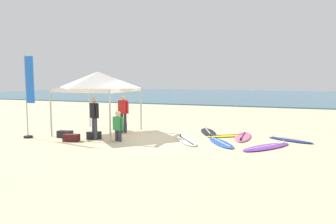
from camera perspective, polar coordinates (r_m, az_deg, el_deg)
The scene contains 18 objects.
ground_plane at distance 13.24m, azimuth -4.00°, elevation -4.64°, with size 80.00×80.00×0.00m, color beige.
sea at distance 46.06m, azimuth 13.54°, elevation 2.93°, with size 80.00×36.00×0.10m, color #386B84.
canopy_tent at distance 14.45m, azimuth -12.52°, elevation 5.66°, with size 2.97×2.97×2.75m.
surfboard_purple at distance 11.85m, azimuth 17.34°, elevation -6.00°, with size 1.89×2.31×0.19m.
surfboard_pink at distance 13.58m, azimuth 13.33°, elevation -4.36°, with size 0.69×2.34×0.19m.
surfboard_white at distance 12.37m, azimuth 3.30°, elevation -5.23°, with size 1.56×1.93×0.19m.
surfboard_black at distance 14.48m, azimuth 7.26°, elevation -3.60°, with size 1.38×2.33×0.19m.
surfboard_blue at distance 12.19m, azimuth 9.48°, elevation -5.47°, with size 1.57×2.06×0.19m.
surfboard_navy at distance 13.44m, azimuth 21.10°, elevation -4.71°, with size 1.84×1.27×0.19m.
surfboard_yellow at distance 13.71m, azimuth 10.76°, elevation -4.20°, with size 1.92×1.63×0.19m.
person_black at distance 12.98m, azimuth -13.13°, elevation -0.58°, with size 0.49×0.37×1.71m.
person_red at distance 14.35m, azimuth -8.06°, elevation 0.15°, with size 0.55×0.24×1.71m.
person_green at distance 12.51m, azimuth -8.97°, elevation -2.28°, with size 0.54×0.30×1.20m.
banner_flag at distance 14.16m, azimuth -23.81°, elevation 1.98°, with size 0.60×0.36×3.40m.
gear_bag_near_tent at distance 13.28m, azimuth -13.20°, elevation -4.13°, with size 0.60×0.32×0.28m, color #232328.
gear_bag_by_pole at distance 13.93m, azimuth -18.05°, elevation -3.80°, with size 0.60×0.32×0.28m, color #232328.
gear_bag_on_sand at distance 13.01m, azimuth -17.00°, elevation -4.46°, with size 0.60×0.32×0.28m, color #4C1919.
cooler_box at distance 15.12m, azimuth -8.49°, elevation -2.59°, with size 0.50×0.36×0.39m.
Camera 1 is at (5.35, -11.85, 2.46)m, focal length 33.85 mm.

